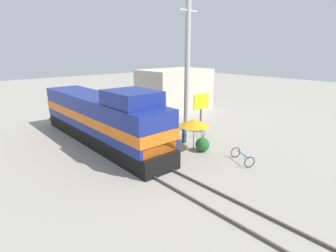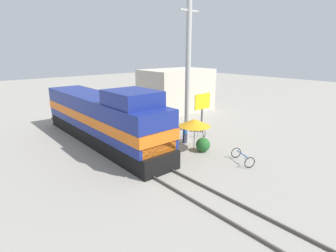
{
  "view_description": "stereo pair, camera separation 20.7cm",
  "coord_description": "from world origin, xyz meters",
  "views": [
    {
      "loc": [
        -9.05,
        -13.94,
        7.06
      ],
      "look_at": [
        1.2,
        -2.29,
        2.56
      ],
      "focal_mm": 28.0,
      "sensor_mm": 36.0,
      "label": 1
    },
    {
      "loc": [
        -8.9,
        -14.07,
        7.06
      ],
      "look_at": [
        1.2,
        -2.29,
        2.56
      ],
      "focal_mm": 28.0,
      "sensor_mm": 36.0,
      "label": 2
    }
  ],
  "objects": [
    {
      "name": "person_bystander",
      "position": [
        4.85,
        -0.08,
        0.86
      ],
      "size": [
        0.34,
        0.34,
        1.6
      ],
      "color": "#2D3347",
      "rests_on": "ground_plane"
    },
    {
      "name": "ground_plane",
      "position": [
        0.0,
        0.0,
        0.0
      ],
      "size": [
        120.0,
        120.0,
        0.0
      ],
      "primitive_type": "plane",
      "color": "gray"
    },
    {
      "name": "rail_far",
      "position": [
        0.72,
        0.0,
        0.07
      ],
      "size": [
        0.08,
        29.32,
        0.15
      ],
      "primitive_type": "cube",
      "color": "#4C4742",
      "rests_on": "ground_plane"
    },
    {
      "name": "shrub_cluster",
      "position": [
        4.55,
        -2.25,
        0.51
      ],
      "size": [
        1.03,
        1.03,
        1.03
      ],
      "primitive_type": "sphere",
      "color": "#236028",
      "rests_on": "ground_plane"
    },
    {
      "name": "utility_pole",
      "position": [
        5.26,
        0.14,
        5.62
      ],
      "size": [
        1.8,
        0.39,
        11.11
      ],
      "color": "#B2B2AD",
      "rests_on": "ground_plane"
    },
    {
      "name": "building_block_distant",
      "position": [
        12.26,
        9.04,
        2.46
      ],
      "size": [
        8.19,
        5.21,
        4.92
      ],
      "primitive_type": "cube",
      "color": "beige",
      "rests_on": "ground_plane"
    },
    {
      "name": "bicycle_spare",
      "position": [
        5.04,
        -5.26,
        0.37
      ],
      "size": [
        1.4,
        1.87,
        0.72
      ],
      "rotation": [
        0.0,
        0.0,
        -0.44
      ],
      "color": "black",
      "rests_on": "ground_plane"
    },
    {
      "name": "locomotive",
      "position": [
        0.0,
        4.0,
        2.01
      ],
      "size": [
        2.97,
        15.44,
        4.64
      ],
      "color": "black",
      "rests_on": "ground_plane"
    },
    {
      "name": "bicycle",
      "position": [
        6.41,
        0.39,
        0.36
      ],
      "size": [
        1.85,
        1.5,
        0.7
      ],
      "rotation": [
        0.0,
        0.0,
        1.03
      ],
      "color": "black",
      "rests_on": "ground_plane"
    },
    {
      "name": "vendor_umbrella",
      "position": [
        4.16,
        -1.74,
        2.13
      ],
      "size": [
        2.28,
        2.28,
        2.39
      ],
      "color": "#4C4C4C",
      "rests_on": "ground_plane"
    },
    {
      "name": "rail_near",
      "position": [
        -0.72,
        0.0,
        0.07
      ],
      "size": [
        0.08,
        29.32,
        0.15
      ],
      "primitive_type": "cube",
      "color": "#4C4742",
      "rests_on": "ground_plane"
    },
    {
      "name": "billboard_sign",
      "position": [
        7.93,
        0.97,
        2.57
      ],
      "size": [
        1.86,
        0.12,
        3.47
      ],
      "color": "#595959",
      "rests_on": "ground_plane"
    }
  ]
}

